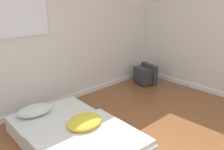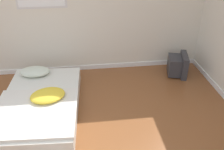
# 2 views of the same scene
# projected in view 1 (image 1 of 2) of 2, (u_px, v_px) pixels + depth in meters

# --- Properties ---
(wall_back) EXTENTS (8.23, 0.08, 2.60)m
(wall_back) POSITION_uv_depth(u_px,v_px,m) (29.00, 36.00, 3.91)
(wall_back) COLOR silver
(wall_back) RESTS_ON ground_plane
(mattress_bed) EXTENTS (1.27, 1.97, 0.38)m
(mattress_bed) POSITION_uv_depth(u_px,v_px,m) (74.00, 136.00, 3.31)
(mattress_bed) COLOR silver
(mattress_bed) RESTS_ON ground_plane
(crt_tv) EXTENTS (0.43, 0.51, 0.43)m
(crt_tv) POSITION_uv_depth(u_px,v_px,m) (145.00, 74.00, 5.52)
(crt_tv) COLOR #333338
(crt_tv) RESTS_ON ground_plane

